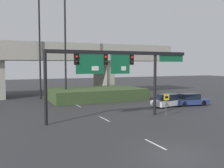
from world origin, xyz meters
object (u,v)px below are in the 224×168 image
at_px(highway_light_pole_near, 40,40).
at_px(parked_sedan_near_right, 169,101).
at_px(highway_light_pole_far, 65,39).
at_px(parked_sedan_mid_right, 190,100).
at_px(signal_gantry, 114,65).
at_px(speed_limit_sign, 166,101).

bearing_deg(highway_light_pole_near, parked_sedan_near_right, -45.12).
height_order(highway_light_pole_far, parked_sedan_mid_right, highway_light_pole_far).
relative_size(signal_gantry, highway_light_pole_near, 0.88).
relative_size(speed_limit_sign, highway_light_pole_far, 0.14).
xyz_separation_m(signal_gantry, speed_limit_sign, (4.91, -1.17, -3.51)).
xyz_separation_m(highway_light_pole_near, parked_sedan_mid_right, (15.74, -13.30, -7.75)).
bearing_deg(signal_gantry, parked_sedan_mid_right, 16.59).
relative_size(highway_light_pole_near, parked_sedan_mid_right, 3.57).
bearing_deg(highway_light_pole_near, parked_sedan_mid_right, -40.20).
distance_m(signal_gantry, speed_limit_sign, 6.15).
bearing_deg(parked_sedan_near_right, highway_light_pole_far, 125.37).
xyz_separation_m(highway_light_pole_far, parked_sedan_near_right, (10.05, -9.64, -7.69)).
relative_size(highway_light_pole_far, parked_sedan_near_right, 3.41).
distance_m(speed_limit_sign, highway_light_pole_near, 21.23).
bearing_deg(highway_light_pole_near, highway_light_pole_far, -49.31).
distance_m(speed_limit_sign, parked_sedan_mid_right, 8.31).
bearing_deg(highway_light_pole_near, signal_gantry, -76.60).
xyz_separation_m(signal_gantry, parked_sedan_mid_right, (11.74, 3.50, -4.31)).
distance_m(highway_light_pole_far, parked_sedan_mid_right, 18.02).
distance_m(speed_limit_sign, parked_sedan_near_right, 6.45).
xyz_separation_m(speed_limit_sign, highway_light_pole_near, (-8.92, 17.97, 6.96)).
bearing_deg(highway_light_pole_far, parked_sedan_near_right, -43.80).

